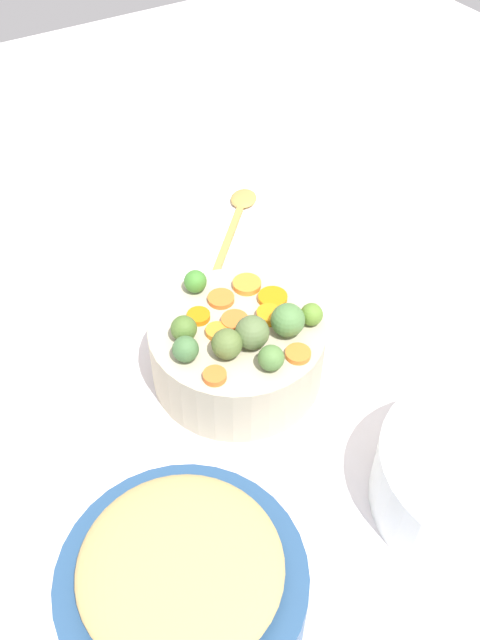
# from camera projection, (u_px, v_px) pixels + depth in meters

# --- Properties ---
(tabletop) EXTENTS (2.40, 2.40, 0.02)m
(tabletop) POSITION_uv_depth(u_px,v_px,m) (231.00, 369.00, 0.97)
(tabletop) COLOR white
(tabletop) RESTS_ON ground
(serving_bowl_carrots) EXTENTS (0.23, 0.23, 0.09)m
(serving_bowl_carrots) POSITION_uv_depth(u_px,v_px,m) (240.00, 349.00, 0.93)
(serving_bowl_carrots) COLOR #B9AE91
(serving_bowl_carrots) RESTS_ON tabletop
(metal_pot) EXTENTS (0.24, 0.24, 0.12)m
(metal_pot) POSITION_uv_depth(u_px,v_px,m) (185.00, 600.00, 0.68)
(metal_pot) COLOR navy
(metal_pot) RESTS_ON tabletop
(stuffing_mound) EXTENTS (0.19, 0.19, 0.03)m
(stuffing_mound) POSITION_uv_depth(u_px,v_px,m) (180.00, 566.00, 0.62)
(stuffing_mound) COLOR tan
(stuffing_mound) RESTS_ON metal_pot
(carrot_slice_0) EXTENTS (0.05, 0.05, 0.01)m
(carrot_slice_0) POSITION_uv_depth(u_px,v_px,m) (238.00, 320.00, 0.89)
(carrot_slice_0) COLOR orange
(carrot_slice_0) RESTS_ON serving_bowl_carrots
(carrot_slice_1) EXTENTS (0.05, 0.05, 0.01)m
(carrot_slice_1) POSITION_uv_depth(u_px,v_px,m) (247.00, 284.00, 0.94)
(carrot_slice_1) COLOR orange
(carrot_slice_1) RESTS_ON serving_bowl_carrots
(carrot_slice_2) EXTENTS (0.04, 0.04, 0.01)m
(carrot_slice_2) POSITION_uv_depth(u_px,v_px,m) (215.00, 376.00, 0.83)
(carrot_slice_2) COLOR orange
(carrot_slice_2) RESTS_ON serving_bowl_carrots
(carrot_slice_3) EXTENTS (0.04, 0.04, 0.01)m
(carrot_slice_3) POSITION_uv_depth(u_px,v_px,m) (217.00, 331.00, 0.88)
(carrot_slice_3) COLOR orange
(carrot_slice_3) RESTS_ON serving_bowl_carrots
(carrot_slice_4) EXTENTS (0.04, 0.04, 0.01)m
(carrot_slice_4) POSITION_uv_depth(u_px,v_px,m) (269.00, 315.00, 0.90)
(carrot_slice_4) COLOR orange
(carrot_slice_4) RESTS_ON serving_bowl_carrots
(carrot_slice_5) EXTENTS (0.03, 0.03, 0.01)m
(carrot_slice_5) POSITION_uv_depth(u_px,v_px,m) (298.00, 354.00, 0.85)
(carrot_slice_5) COLOR orange
(carrot_slice_5) RESTS_ON serving_bowl_carrots
(carrot_slice_6) EXTENTS (0.04, 0.04, 0.01)m
(carrot_slice_6) POSITION_uv_depth(u_px,v_px,m) (198.00, 316.00, 0.90)
(carrot_slice_6) COLOR orange
(carrot_slice_6) RESTS_ON serving_bowl_carrots
(carrot_slice_7) EXTENTS (0.06, 0.06, 0.01)m
(carrot_slice_7) POSITION_uv_depth(u_px,v_px,m) (272.00, 297.00, 0.92)
(carrot_slice_7) COLOR orange
(carrot_slice_7) RESTS_ON serving_bowl_carrots
(carrot_slice_8) EXTENTS (0.04, 0.04, 0.01)m
(carrot_slice_8) POSITION_uv_depth(u_px,v_px,m) (221.00, 299.00, 0.92)
(carrot_slice_8) COLOR orange
(carrot_slice_8) RESTS_ON serving_bowl_carrots
(brussels_sprout_0) EXTENTS (0.03, 0.03, 0.03)m
(brussels_sprout_0) POSITION_uv_depth(u_px,v_px,m) (184.00, 329.00, 0.87)
(brussels_sprout_0) COLOR #4D702D
(brussels_sprout_0) RESTS_ON serving_bowl_carrots
(brussels_sprout_1) EXTENTS (0.03, 0.03, 0.03)m
(brussels_sprout_1) POSITION_uv_depth(u_px,v_px,m) (312.00, 314.00, 0.89)
(brussels_sprout_1) COLOR olive
(brussels_sprout_1) RESTS_ON serving_bowl_carrots
(brussels_sprout_2) EXTENTS (0.03, 0.03, 0.03)m
(brussels_sprout_2) POSITION_uv_depth(u_px,v_px,m) (270.00, 358.00, 0.83)
(brussels_sprout_2) COLOR #527C3B
(brussels_sprout_2) RESTS_ON serving_bowl_carrots
(brussels_sprout_3) EXTENTS (0.04, 0.04, 0.04)m
(brussels_sprout_3) POSITION_uv_depth(u_px,v_px,m) (251.00, 333.00, 0.85)
(brussels_sprout_3) COLOR #586F3E
(brussels_sprout_3) RESTS_ON serving_bowl_carrots
(brussels_sprout_4) EXTENTS (0.04, 0.04, 0.04)m
(brussels_sprout_4) POSITION_uv_depth(u_px,v_px,m) (288.00, 320.00, 0.87)
(brussels_sprout_4) COLOR #4F7C3F
(brussels_sprout_4) RESTS_ON serving_bowl_carrots
(brussels_sprout_5) EXTENTS (0.03, 0.03, 0.03)m
(brussels_sprout_5) POSITION_uv_depth(u_px,v_px,m) (186.00, 349.00, 0.84)
(brussels_sprout_5) COLOR #45713D
(brussels_sprout_5) RESTS_ON serving_bowl_carrots
(brussels_sprout_6) EXTENTS (0.03, 0.03, 0.03)m
(brussels_sprout_6) POSITION_uv_depth(u_px,v_px,m) (195.00, 281.00, 0.93)
(brussels_sprout_6) COLOR #42842F
(brussels_sprout_6) RESTS_ON serving_bowl_carrots
(brussels_sprout_7) EXTENTS (0.04, 0.04, 0.04)m
(brussels_sprout_7) POSITION_uv_depth(u_px,v_px,m) (227.00, 344.00, 0.84)
(brussels_sprout_7) COLOR #586E35
(brussels_sprout_7) RESTS_ON serving_bowl_carrots
(wooden_spoon) EXTENTS (0.23, 0.23, 0.01)m
(wooden_spoon) POSITION_uv_depth(u_px,v_px,m) (236.00, 219.00, 1.20)
(wooden_spoon) COLOR #AE8C45
(wooden_spoon) RESTS_ON tabletop
(casserole_dish) EXTENTS (0.23, 0.23, 0.09)m
(casserole_dish) POSITION_uv_depth(u_px,v_px,m) (476.00, 481.00, 0.78)
(casserole_dish) COLOR white
(casserole_dish) RESTS_ON tabletop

